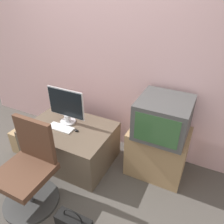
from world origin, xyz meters
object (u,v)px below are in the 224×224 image
Objects in this scene: keyboard at (61,128)px; office_chair at (29,172)px; crt_tv at (163,117)px; cardboard_box_lower at (23,141)px; main_monitor at (66,106)px; mouse at (76,131)px.

office_chair is at bearing -83.09° from keyboard.
crt_tv is 1.92m from cardboard_box_lower.
main_monitor is 1.16m from crt_tv.
crt_tv is 1.50m from office_chair.
crt_tv is at bearing 15.88° from keyboard.
office_chair is 2.91× the size of cardboard_box_lower.
main_monitor is at bearing 95.59° from office_chair.
crt_tv is 1.73× the size of cardboard_box_lower.
mouse is 0.69m from office_chair.
cardboard_box_lower is at bearing -171.21° from mouse.
keyboard is 0.36× the size of office_chair.
main_monitor is 0.33m from mouse.
office_chair is at bearing -38.07° from cardboard_box_lower.
cardboard_box_lower is (-0.82, -0.13, -0.35)m from mouse.
mouse reaches higher than keyboard.
crt_tv is at bearing 17.57° from mouse.
crt_tv reaches higher than keyboard.
mouse is at bearing -162.43° from crt_tv.
mouse is at bearing -29.43° from main_monitor.
keyboard is at bearing -164.12° from crt_tv.
crt_tv is at bearing 42.03° from office_chair.
main_monitor is 1.57× the size of cardboard_box_lower.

